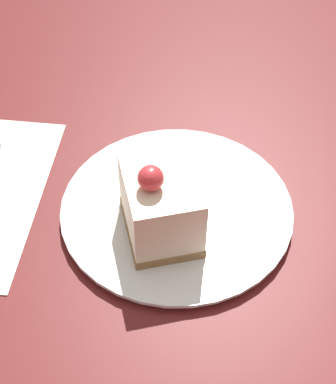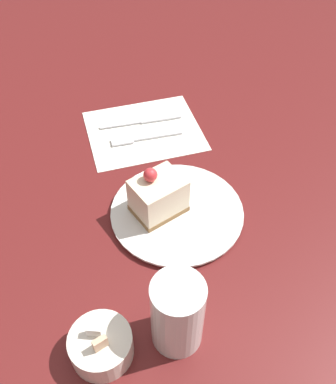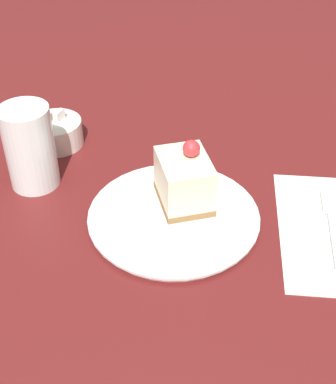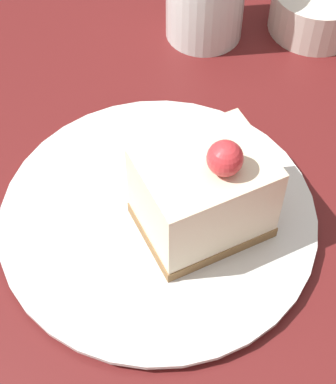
# 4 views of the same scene
# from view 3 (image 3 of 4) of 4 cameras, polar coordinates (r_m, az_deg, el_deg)

# --- Properties ---
(ground_plane) EXTENTS (4.00, 4.00, 0.00)m
(ground_plane) POSITION_cam_3_polar(r_m,az_deg,el_deg) (0.78, 2.28, -1.58)
(ground_plane) COLOR #5B1919
(plate) EXTENTS (0.24, 0.24, 0.01)m
(plate) POSITION_cam_3_polar(r_m,az_deg,el_deg) (0.75, 0.61, -2.66)
(plate) COLOR silver
(plate) RESTS_ON ground_plane
(cake_slice) EXTENTS (0.09, 0.11, 0.10)m
(cake_slice) POSITION_cam_3_polar(r_m,az_deg,el_deg) (0.74, 1.75, 1.11)
(cake_slice) COLOR olive
(cake_slice) RESTS_ON plate
(fork) EXTENTS (0.03, 0.16, 0.00)m
(fork) POSITION_cam_3_polar(r_m,az_deg,el_deg) (0.78, 17.11, -3.00)
(fork) COLOR silver
(fork) RESTS_ON napkin
(sugar_bowl) EXTENTS (0.09, 0.09, 0.06)m
(sugar_bowl) POSITION_cam_3_polar(r_m,az_deg,el_deg) (0.92, -11.88, 6.25)
(sugar_bowl) COLOR silver
(sugar_bowl) RESTS_ON ground_plane
(drinking_glass) EXTENTS (0.07, 0.07, 0.13)m
(drinking_glass) POSITION_cam_3_polar(r_m,az_deg,el_deg) (0.81, -14.53, 4.64)
(drinking_glass) COLOR silver
(drinking_glass) RESTS_ON ground_plane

